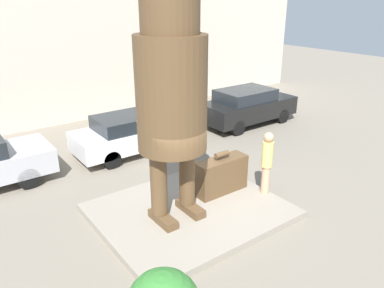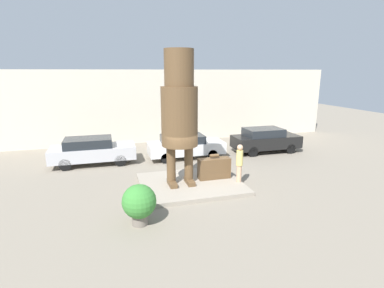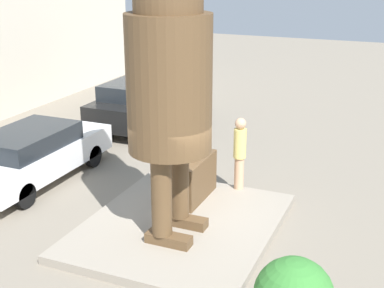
{
  "view_description": "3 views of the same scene",
  "coord_description": "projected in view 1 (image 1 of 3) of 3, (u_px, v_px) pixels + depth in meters",
  "views": [
    {
      "loc": [
        -4.93,
        -6.8,
        5.32
      ],
      "look_at": [
        0.19,
        0.17,
        1.87
      ],
      "focal_mm": 35.0,
      "sensor_mm": 36.0,
      "label": 1
    },
    {
      "loc": [
        -3.54,
        -12.6,
        5.21
      ],
      "look_at": [
        0.01,
        -0.17,
        2.04
      ],
      "focal_mm": 28.0,
      "sensor_mm": 36.0,
      "label": 2
    },
    {
      "loc": [
        -9.26,
        -4.21,
        5.47
      ],
      "look_at": [
        -0.01,
        -0.26,
        1.98
      ],
      "focal_mm": 50.0,
      "sensor_mm": 36.0,
      "label": 3
    }
  ],
  "objects": [
    {
      "name": "statue_figure",
      "position": [
        171.0,
        78.0,
        8.13
      ],
      "size": [
        1.61,
        1.61,
        5.93
      ],
      "color": "brown",
      "rests_on": "pedestal"
    },
    {
      "name": "building_backdrop",
      "position": [
        58.0,
        62.0,
        15.94
      ],
      "size": [
        28.0,
        0.6,
        5.3
      ],
      "color": "beige",
      "rests_on": "ground_plane"
    },
    {
      "name": "pedestal",
      "position": [
        190.0,
        211.0,
        9.74
      ],
      "size": [
        4.62,
        3.84,
        0.18
      ],
      "color": "gray",
      "rests_on": "ground_plane"
    },
    {
      "name": "giant_suitcase",
      "position": [
        221.0,
        175.0,
        10.35
      ],
      "size": [
        1.54,
        0.52,
        1.21
      ],
      "color": "brown",
      "rests_on": "pedestal"
    },
    {
      "name": "ground_plane",
      "position": [
        190.0,
        214.0,
        9.78
      ],
      "size": [
        60.0,
        60.0,
        0.0
      ],
      "primitive_type": "plane",
      "color": "gray"
    },
    {
      "name": "parked_car_white",
      "position": [
        137.0,
        132.0,
        13.41
      ],
      "size": [
        4.59,
        1.75,
        1.43
      ],
      "color": "silver",
      "rests_on": "ground_plane"
    },
    {
      "name": "tourist",
      "position": [
        267.0,
        160.0,
        10.12
      ],
      "size": [
        0.3,
        0.3,
        1.78
      ],
      "color": "tan",
      "rests_on": "pedestal"
    },
    {
      "name": "parked_car_black",
      "position": [
        247.0,
        106.0,
        16.28
      ],
      "size": [
        4.34,
        1.82,
        1.59
      ],
      "color": "black",
      "rests_on": "ground_plane"
    }
  ]
}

